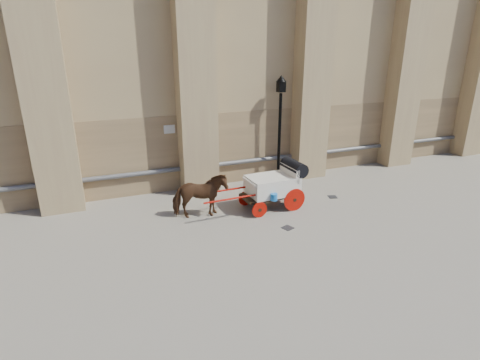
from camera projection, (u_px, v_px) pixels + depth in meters
name	position (u px, v px, depth m)	size (l,w,h in m)	color
ground	(260.00, 222.00, 12.32)	(90.00, 90.00, 0.00)	gray
horse	(200.00, 196.00, 12.45)	(0.82, 1.81, 1.53)	#56351D
carriage	(275.00, 184.00, 13.21)	(3.82, 1.38, 1.66)	black
street_lamp	(280.00, 127.00, 15.43)	(0.41, 0.41, 4.41)	black
drain_grate_near	(288.00, 228.00, 11.91)	(0.32, 0.32, 0.01)	black
drain_grate_far	(332.00, 197.00, 14.40)	(0.32, 0.32, 0.01)	black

